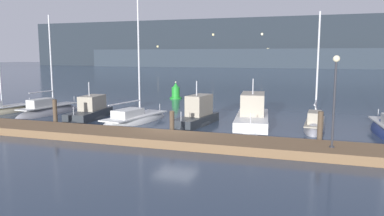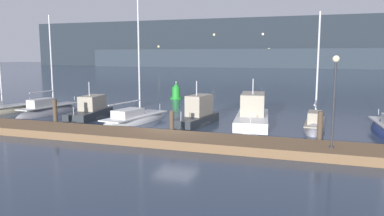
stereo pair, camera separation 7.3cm
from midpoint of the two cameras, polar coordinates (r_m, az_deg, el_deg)
name	(u,v)px [view 2 (the right image)]	position (r m, az deg, el deg)	size (l,w,h in m)	color
ground_plane	(175,134)	(22.87, -2.50, -4.05)	(400.00, 400.00, 0.00)	#2D3D51
dock	(161,138)	(20.85, -4.67, -4.62)	(40.73, 2.80, 0.45)	brown
mooring_pile_1	(55,114)	(26.40, -20.04, -0.81)	(0.28, 0.28, 1.90)	#4C3D2D
mooring_pile_2	(172,124)	(22.24, -3.00, -2.40)	(0.28, 0.28, 1.52)	#4C3D2D
mooring_pile_3	(320,129)	(20.68, 18.99, -3.10)	(0.28, 0.28, 1.89)	#4C3D2D
sailboat_berth_2	(49,113)	(32.77, -20.96, -0.66)	(2.22, 6.70, 8.72)	gray
motorboat_berth_3	(90,115)	(29.65, -15.21, -0.98)	(2.36, 5.51, 3.32)	#2D3338
sailboat_berth_4	(135,121)	(27.36, -8.60, -1.93)	(3.24, 7.27, 9.76)	white
motorboat_berth_5	(197,120)	(26.09, 0.78, -1.80)	(2.39, 5.33, 3.67)	#2D3338
motorboat_berth_6	(252,120)	(26.19, 9.25, -1.77)	(3.21, 7.46, 3.81)	white
sailboat_berth_7	(315,127)	(25.82, 18.26, -2.78)	(1.52, 5.55, 8.33)	gray
channel_buoy	(176,92)	(41.57, -2.38, 2.40)	(1.32, 1.32, 1.92)	green
dock_lamppost	(335,87)	(18.59, 21.01, 2.99)	(0.32, 0.32, 4.34)	#2D2D33
hillside_backdrop	(294,44)	(156.91, 15.33, 9.32)	(240.00, 23.00, 19.61)	#232B33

